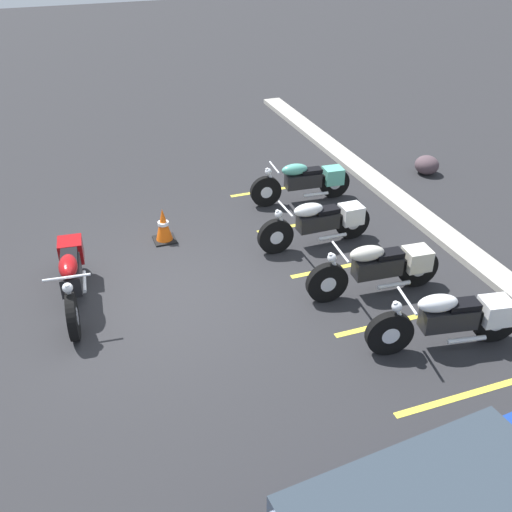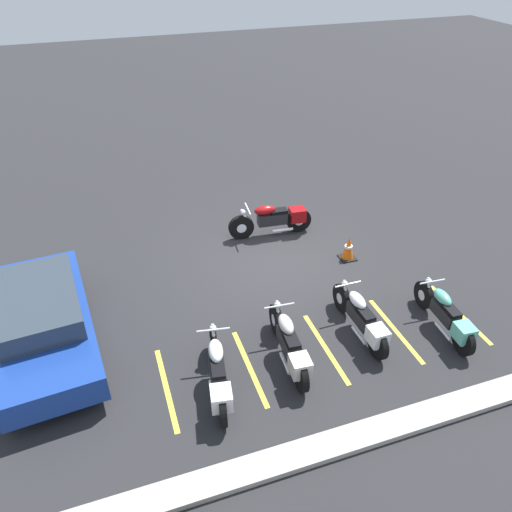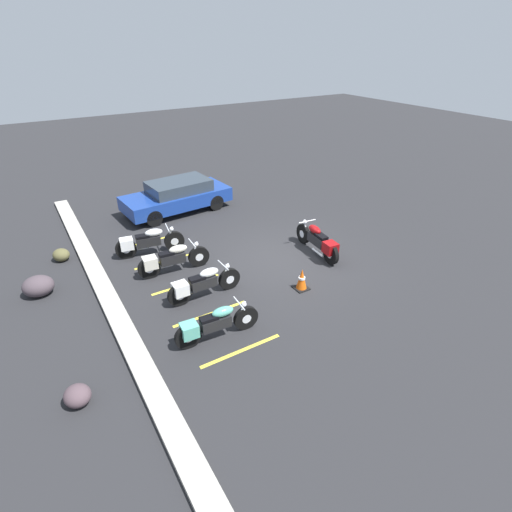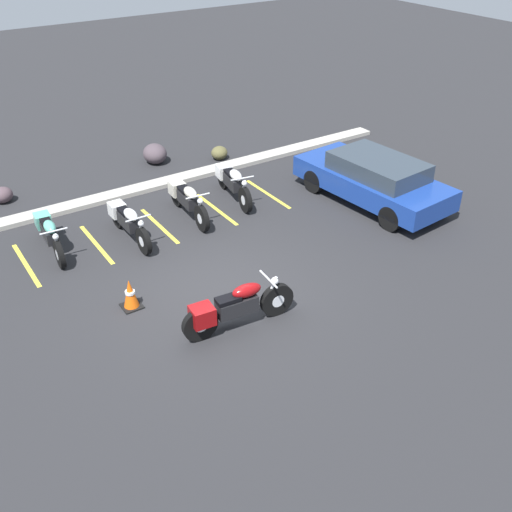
% 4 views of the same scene
% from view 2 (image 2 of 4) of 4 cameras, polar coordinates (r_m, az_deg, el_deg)
% --- Properties ---
extents(ground, '(60.00, 60.00, 0.00)m').
position_cam_2_polar(ground, '(12.94, 2.22, -0.31)').
color(ground, '#262628').
extents(motorcycle_maroon_featured, '(2.34, 0.66, 0.92)m').
position_cam_2_polar(motorcycle_maroon_featured, '(13.71, 2.14, 4.27)').
color(motorcycle_maroon_featured, black).
rests_on(motorcycle_maroon_featured, ground).
extents(parked_bike_0, '(0.60, 2.14, 0.84)m').
position_cam_2_polar(parked_bike_0, '(11.25, 20.95, -6.32)').
color(parked_bike_0, black).
rests_on(parked_bike_0, ground).
extents(parked_bike_1, '(0.61, 2.18, 0.86)m').
position_cam_2_polar(parked_bike_1, '(10.65, 12.02, -6.97)').
color(parked_bike_1, black).
rests_on(parked_bike_1, ground).
extents(parked_bike_2, '(0.63, 2.25, 0.88)m').
position_cam_2_polar(parked_bike_2, '(9.87, 3.85, -10.05)').
color(parked_bike_2, black).
rests_on(parked_bike_2, ground).
extents(parked_bike_3, '(0.76, 2.25, 0.89)m').
position_cam_2_polar(parked_bike_3, '(9.36, -4.38, -13.18)').
color(parked_bike_3, black).
rests_on(parked_bike_3, ground).
extents(car_blue, '(2.16, 4.44, 1.29)m').
position_cam_2_polar(car_blue, '(10.90, -23.20, -6.79)').
color(car_blue, black).
rests_on(car_blue, ground).
extents(concrete_curb, '(18.00, 0.50, 0.12)m').
position_cam_2_polar(concrete_curb, '(9.39, 14.87, -18.39)').
color(concrete_curb, '#A8A399').
rests_on(concrete_curb, ground).
extents(traffic_cone, '(0.40, 0.40, 0.65)m').
position_cam_2_polar(traffic_cone, '(13.00, 10.51, 0.87)').
color(traffic_cone, black).
rests_on(traffic_cone, ground).
extents(stall_line_0, '(0.10, 2.10, 0.00)m').
position_cam_2_polar(stall_line_0, '(12.12, 22.22, -6.10)').
color(stall_line_0, gold).
rests_on(stall_line_0, ground).
extents(stall_line_1, '(0.10, 2.10, 0.00)m').
position_cam_2_polar(stall_line_1, '(11.24, 15.62, -8.13)').
color(stall_line_1, gold).
rests_on(stall_line_1, ground).
extents(stall_line_2, '(0.10, 2.10, 0.00)m').
position_cam_2_polar(stall_line_2, '(10.54, 7.95, -10.34)').
color(stall_line_2, gold).
rests_on(stall_line_2, ground).
extents(stall_line_3, '(0.10, 2.10, 0.00)m').
position_cam_2_polar(stall_line_3, '(10.07, -0.74, -12.59)').
color(stall_line_3, gold).
rests_on(stall_line_3, ground).
extents(stall_line_4, '(0.10, 2.10, 0.00)m').
position_cam_2_polar(stall_line_4, '(9.86, -10.20, -14.68)').
color(stall_line_4, gold).
rests_on(stall_line_4, ground).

